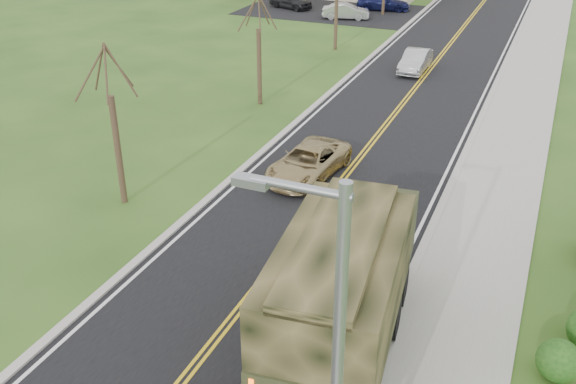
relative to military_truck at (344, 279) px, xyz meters
The scene contains 13 objects.
road 34.79m from the military_truck, 95.33° to the left, with size 8.00×120.00×0.01m, color black.
curb_right 34.65m from the military_truck, 88.47° to the left, with size 0.30×120.00×0.12m, color #9E998E.
sidewalk_right 34.74m from the military_truck, 85.58° to the left, with size 3.20×120.00×0.10m, color #9E998E.
curb_left 35.42m from the military_truck, 102.04° to the left, with size 0.30×120.00×0.10m, color #9E998E.
bare_tree_a 11.21m from the military_truck, 155.92° to the left, with size 1.93×2.26×6.08m.
bare_tree_b 19.48m from the military_truck, 121.69° to the left, with size 1.83×2.14×5.73m.
bare_tree_c 30.35m from the military_truck, 109.70° to the left, with size 2.04×2.39×6.42m.
military_truck is the anchor object (origin of this frame).
suv_champagne 10.59m from the military_truck, 116.31° to the left, with size 2.11×4.57×1.27m, color tan.
sedan_silver 25.99m from the military_truck, 98.93° to the left, with size 1.36×3.91×1.29m, color #B0B0B5.
lot_car_dark 43.96m from the military_truck, 114.66° to the left, with size 1.63×4.05×1.38m, color black.
lot_car_silver 39.87m from the military_truck, 108.39° to the left, with size 1.32×3.77×1.24m, color #A9A9AD.
lot_car_navy 43.77m from the military_truck, 104.21° to the left, with size 1.85×4.56×1.32m, color #10143C.
Camera 1 is at (7.11, -7.26, 11.51)m, focal length 40.00 mm.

